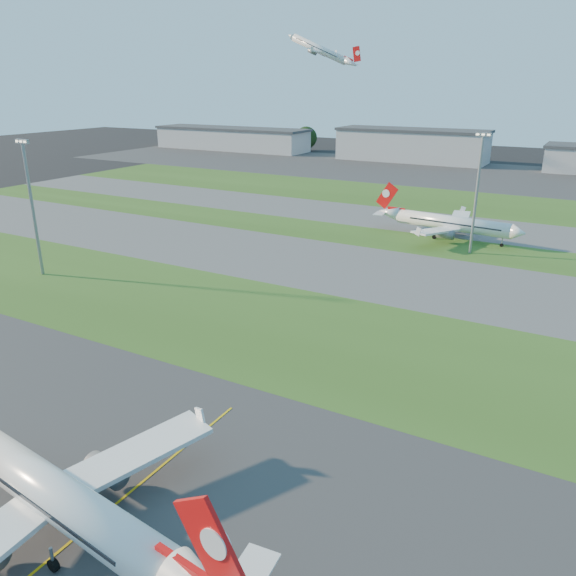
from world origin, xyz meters
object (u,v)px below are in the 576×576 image
Objects in this scene: airliner_parked at (54,495)px; light_mast_centre at (477,186)px; airliner_taxiing at (451,224)px; light_mast_west at (31,199)px.

light_mast_centre is at bearing 90.13° from airliner_parked.
airliner_taxiing is at bearing 124.84° from light_mast_centre.
light_mast_centre is (6.99, -10.04, 11.05)m from airliner_taxiing.
airliner_parked is 1.37× the size of light_mast_west.
airliner_taxiing is 1.33× the size of light_mast_centre.
airliner_parked is 1.37× the size of light_mast_centre.
light_mast_west is at bearing 149.22° from airliner_parked.
airliner_taxiing is 1.33× the size of light_mast_west.
light_mast_centre is (70.00, 56.00, 0.00)m from light_mast_west.
light_mast_west is 89.64m from light_mast_centre.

